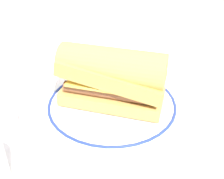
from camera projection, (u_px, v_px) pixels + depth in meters
The scene contains 4 objects.
ground_plane at pixel (108, 105), 0.61m from camera, with size 1.50×1.50×0.00m, color white.
plate at pixel (112, 104), 0.60m from camera, with size 0.29×0.29×0.01m.
sausage_sandwich at pixel (112, 76), 0.56m from camera, with size 0.21×0.09×0.12m.
salt_shaker at pixel (9, 117), 0.51m from camera, with size 0.03×0.03×0.08m.
Camera 1 is at (0.14, -0.47, 0.36)m, focal length 45.51 mm.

